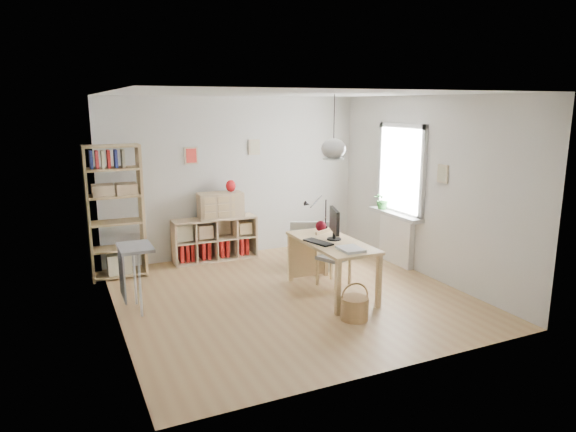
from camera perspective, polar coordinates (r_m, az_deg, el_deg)
name	(u,v)px	position (r m, az deg, el deg)	size (l,w,h in m)	color
ground	(290,295)	(7.13, 0.28, -8.82)	(4.50, 4.50, 0.00)	#A88454
room_shell	(334,149)	(6.79, 5.09, 7.46)	(4.50, 4.50, 4.50)	silver
window_unit	(401,170)	(8.38, 12.49, 5.05)	(0.07, 1.16, 1.46)	white
radiator	(396,240)	(8.58, 11.95, -2.60)	(0.10, 0.80, 0.80)	white
windowsill	(395,214)	(8.45, 11.81, 0.18)	(0.22, 1.20, 0.06)	silver
desk	(332,248)	(7.03, 4.88, -3.52)	(0.70, 1.50, 0.75)	#E1B781
cube_shelf	(213,242)	(8.74, -8.33, -2.87)	(1.40, 0.38, 0.72)	tan
tall_bookshelf	(114,207)	(8.00, -18.72, 0.99)	(0.80, 0.38, 2.00)	#E1B781
side_table	(130,261)	(6.70, -17.11, -4.75)	(0.40, 0.55, 0.85)	gray
chair	(331,254)	(7.45, 4.78, -4.23)	(0.51, 0.51, 0.80)	gray
wicker_basket	(355,307)	(6.39, 7.41, -10.03)	(0.34, 0.34, 0.47)	#9D7A47
storage_chest	(311,253)	(8.28, 2.62, -4.13)	(0.90, 0.94, 0.70)	beige
monitor	(334,223)	(7.02, 5.18, -0.73)	(0.20, 0.48, 0.43)	black
keyboard	(318,242)	(6.89, 3.38, -2.92)	(0.16, 0.44, 0.02)	black
task_lamp	(315,210)	(7.48, 3.00, 0.72)	(0.44, 0.16, 0.47)	black
yarn_ball	(321,226)	(7.51, 3.67, -1.12)	(0.16, 0.16, 0.16)	#520B17
paper_tray	(351,249)	(6.58, 6.98, -3.68)	(0.27, 0.34, 0.03)	silver
drawer_chest	(221,205)	(8.59, -7.51, 1.22)	(0.73, 0.34, 0.42)	tan
red_vase	(231,186)	(8.59, -6.38, 3.35)	(0.17, 0.17, 0.20)	#A80E12
potted_plant	(382,200)	(8.66, 10.45, 1.81)	(0.29, 0.25, 0.32)	#225C23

